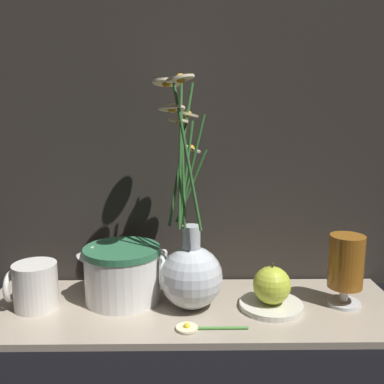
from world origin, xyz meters
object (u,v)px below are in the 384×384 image
at_px(vase_with_flowers, 192,266).
at_px(orange_fruit, 272,285).
at_px(yellow_mug, 34,287).
at_px(tea_glass, 346,264).
at_px(ceramic_pitcher, 123,271).

bearing_deg(vase_with_flowers, orange_fruit, -3.56).
height_order(vase_with_flowers, yellow_mug, vase_with_flowers).
relative_size(yellow_mug, orange_fruit, 1.16).
bearing_deg(yellow_mug, orange_fruit, -0.62).
distance_m(tea_glass, orange_fruit, 0.14).
relative_size(vase_with_flowers, orange_fruit, 5.38).
xyz_separation_m(vase_with_flowers, tea_glass, (0.28, 0.00, 0.00)).
bearing_deg(ceramic_pitcher, yellow_mug, -167.01).
distance_m(vase_with_flowers, orange_fruit, 0.15).
height_order(yellow_mug, tea_glass, tea_glass).
distance_m(ceramic_pitcher, tea_glass, 0.41).
height_order(vase_with_flowers, ceramic_pitcher, vase_with_flowers).
relative_size(yellow_mug, ceramic_pitcher, 0.52).
bearing_deg(vase_with_flowers, tea_glass, 0.84).
bearing_deg(ceramic_pitcher, tea_glass, -3.87).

